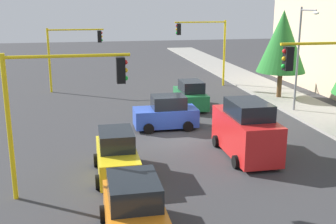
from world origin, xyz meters
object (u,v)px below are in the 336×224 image
object	(u,v)px
car_blue	(166,113)
traffic_signal_far_left	(205,40)
tree_roadside_mid	(282,42)
car_green	(191,95)
traffic_signal_near_right	(58,96)
street_lamp_curbside	(301,49)
delivery_van_red	(246,130)
car_yellow	(117,156)
traffic_signal_far_right	(72,47)
car_orange	(135,212)

from	to	relation	value
car_blue	traffic_signal_far_left	bearing A→B (deg)	154.25
tree_roadside_mid	car_green	bearing A→B (deg)	-78.70
traffic_signal_far_left	car_green	xyz separation A→B (m)	(7.49, -3.15, -3.18)
traffic_signal_far_left	traffic_signal_near_right	xyz separation A→B (m)	(20.00, -11.39, -0.14)
traffic_signal_near_right	street_lamp_curbside	size ratio (longest dim) A/B	0.79
delivery_van_red	car_blue	bearing A→B (deg)	-151.39
delivery_van_red	car_yellow	world-z (taller)	delivery_van_red
traffic_signal_far_right	tree_roadside_mid	world-z (taller)	tree_roadside_mid
car_yellow	car_green	bearing A→B (deg)	151.15
car_yellow	delivery_van_red	bearing A→B (deg)	100.70
traffic_signal_near_right	delivery_van_red	distance (m)	9.30
car_green	tree_roadside_mid	bearing A→B (deg)	101.30
street_lamp_curbside	car_yellow	world-z (taller)	street_lamp_curbside
street_lamp_curbside	car_orange	world-z (taller)	street_lamp_curbside
tree_roadside_mid	traffic_signal_far_right	bearing A→B (deg)	-111.00
traffic_signal_far_left	delivery_van_red	distance (m)	17.76
car_green	car_yellow	bearing A→B (deg)	-28.85
traffic_signal_far_left	car_blue	xyz separation A→B (m)	(12.00, -5.79, -3.18)
delivery_van_red	car_green	world-z (taller)	delivery_van_red
traffic_signal_near_right	tree_roadside_mid	xyz separation A→B (m)	(-14.00, 15.68, 0.47)
traffic_signal_near_right	car_green	world-z (taller)	traffic_signal_near_right
car_yellow	car_orange	bearing A→B (deg)	1.57
traffic_signal_far_left	delivery_van_red	size ratio (longest dim) A/B	1.20
traffic_signal_far_right	car_orange	xyz separation A→B (m)	(23.68, 2.27, -2.84)
street_lamp_curbside	car_blue	bearing A→B (deg)	-80.15
delivery_van_red	car_blue	xyz separation A→B (m)	(-5.30, -2.89, -0.39)
traffic_signal_far_right	car_blue	world-z (taller)	traffic_signal_far_right
traffic_signal_near_right	car_yellow	xyz separation A→B (m)	(-1.50, 2.17, -3.04)
street_lamp_curbside	delivery_van_red	distance (m)	9.90
traffic_signal_near_right	car_yellow	distance (m)	4.03
tree_roadside_mid	car_yellow	distance (m)	18.73
street_lamp_curbside	tree_roadside_mid	size ratio (longest dim) A/B	1.04
tree_roadside_mid	car_blue	size ratio (longest dim) A/B	1.81
street_lamp_curbside	traffic_signal_far_left	bearing A→B (deg)	-161.44
car_orange	car_green	bearing A→B (deg)	159.91
delivery_van_red	car_green	xyz separation A→B (m)	(-9.82, -0.26, -0.39)
delivery_van_red	car_yellow	bearing A→B (deg)	-79.30
traffic_signal_near_right	car_green	bearing A→B (deg)	146.64
traffic_signal_near_right	tree_roadside_mid	size ratio (longest dim) A/B	0.82
tree_roadside_mid	car_green	xyz separation A→B (m)	(1.49, -7.44, -3.51)
tree_roadside_mid	car_green	size ratio (longest dim) A/B	1.68
traffic_signal_far_left	car_blue	distance (m)	13.70
traffic_signal_near_right	car_yellow	bearing A→B (deg)	124.67
traffic_signal_far_right	car_orange	world-z (taller)	traffic_signal_far_right
traffic_signal_far_right	car_orange	distance (m)	23.95
car_orange	street_lamp_curbside	bearing A→B (deg)	136.61
car_blue	car_green	world-z (taller)	same
traffic_signal_far_left	traffic_signal_near_right	distance (m)	23.02
traffic_signal_far_left	street_lamp_curbside	xyz separation A→B (m)	(10.39, 3.49, 0.27)
traffic_signal_far_left	car_orange	xyz separation A→B (m)	(23.68, -9.07, -3.18)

